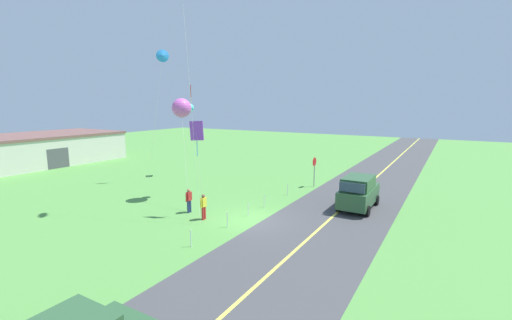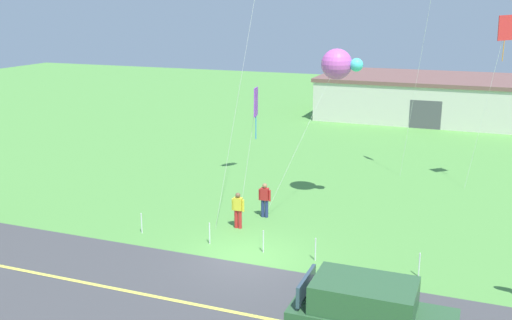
{
  "view_description": "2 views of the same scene",
  "coord_description": "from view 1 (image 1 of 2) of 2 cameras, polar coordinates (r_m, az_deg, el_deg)",
  "views": [
    {
      "loc": [
        -17.45,
        -10.3,
        7.09
      ],
      "look_at": [
        1.34,
        0.65,
        3.5
      ],
      "focal_mm": 24.08,
      "sensor_mm": 36.0,
      "label": 1
    },
    {
      "loc": [
        7.91,
        -19.43,
        9.41
      ],
      "look_at": [
        -0.04,
        1.14,
        3.58
      ],
      "focal_mm": 41.59,
      "sensor_mm": 36.0,
      "label": 2
    }
  ],
  "objects": [
    {
      "name": "kite_yellow_high",
      "position": [
        32.25,
        -15.28,
        16.31
      ],
      "size": [
        1.78,
        1.68,
        11.76
      ],
      "color": "silver",
      "rests_on": "ground"
    },
    {
      "name": "fence_post_3",
      "position": [
        23.75,
        1.36,
        -6.86
      ],
      "size": [
        0.05,
        0.05,
        0.9
      ],
      "primitive_type": "cylinder",
      "color": "silver",
      "rests_on": "ground"
    },
    {
      "name": "car_suv_foreground",
      "position": [
        24.39,
        16.66,
        -5.11
      ],
      "size": [
        4.4,
        2.12,
        2.24
      ],
      "color": "#2D5633",
      "rests_on": "ground"
    },
    {
      "name": "fence_post_4",
      "position": [
        27.03,
        5.28,
        -4.88
      ],
      "size": [
        0.05,
        0.05,
        0.9
      ],
      "primitive_type": "cylinder",
      "color": "silver",
      "rests_on": "ground"
    },
    {
      "name": "road_centre_stripe",
      "position": [
        19.86,
        9.91,
        -11.67
      ],
      "size": [
        120.0,
        0.16,
        0.0
      ],
      "primitive_type": "cube",
      "color": "#E5E04C",
      "rests_on": "asphalt_road"
    },
    {
      "name": "warehouse_distant",
      "position": [
        48.0,
        -33.04,
        1.48
      ],
      "size": [
        18.36,
        10.2,
        3.5
      ],
      "color": "beige",
      "rests_on": "ground"
    },
    {
      "name": "person_adult_companion",
      "position": [
        23.01,
        -11.08,
        -6.5
      ],
      "size": [
        0.58,
        0.22,
        1.6
      ],
      "rotation": [
        0.0,
        0.0,
        1.97
      ],
      "color": "navy",
      "rests_on": "ground"
    },
    {
      "name": "kite_red_low",
      "position": [
        21.58,
        -9.83,
        4.57
      ],
      "size": [
        0.65,
        1.29,
        6.05
      ],
      "color": "silver",
      "rests_on": "ground"
    },
    {
      "name": "fence_post_0",
      "position": [
        17.85,
        -10.78,
        -12.63
      ],
      "size": [
        0.05,
        0.05,
        0.9
      ],
      "primitive_type": "cylinder",
      "color": "silver",
      "rests_on": "ground"
    },
    {
      "name": "stop_sign",
      "position": [
        29.71,
        9.67,
        -1.0
      ],
      "size": [
        0.76,
        0.08,
        2.56
      ],
      "color": "gray",
      "rests_on": "ground"
    },
    {
      "name": "ground_plane",
      "position": [
        21.48,
        -0.3,
        -10.03
      ],
      "size": [
        120.0,
        120.0,
        0.1
      ],
      "primitive_type": "cube",
      "color": "#549342"
    },
    {
      "name": "fence_post_2",
      "position": [
        22.02,
        -1.31,
        -8.18
      ],
      "size": [
        0.05,
        0.05,
        0.9
      ],
      "primitive_type": "cylinder",
      "color": "silver",
      "rests_on": "ground"
    },
    {
      "name": "asphalt_road",
      "position": [
        19.86,
        9.91,
        -11.68
      ],
      "size": [
        120.0,
        7.0,
        0.0
      ],
      "primitive_type": "cube",
      "color": "#424244",
      "rests_on": "ground"
    },
    {
      "name": "kite_green_far",
      "position": [
        34.44,
        -10.81,
        10.96
      ],
      "size": [
        1.56,
        0.67,
        8.9
      ],
      "color": "silver",
      "rests_on": "ground"
    },
    {
      "name": "fence_post_1",
      "position": [
        20.18,
        -4.79,
        -9.86
      ],
      "size": [
        0.05,
        0.05,
        0.9
      ],
      "primitive_type": "cylinder",
      "color": "silver",
      "rests_on": "ground"
    },
    {
      "name": "kite_blue_mid",
      "position": [
        25.8,
        -12.15,
        8.45
      ],
      "size": [
        3.69,
        3.33,
        7.47
      ],
      "color": "silver",
      "rests_on": "ground"
    },
    {
      "name": "person_adult_near",
      "position": [
        21.52,
        -8.71,
        -7.55
      ],
      "size": [
        0.58,
        0.22,
        1.6
      ],
      "rotation": [
        0.0,
        0.0,
        5.36
      ],
      "color": "red",
      "rests_on": "ground"
    }
  ]
}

